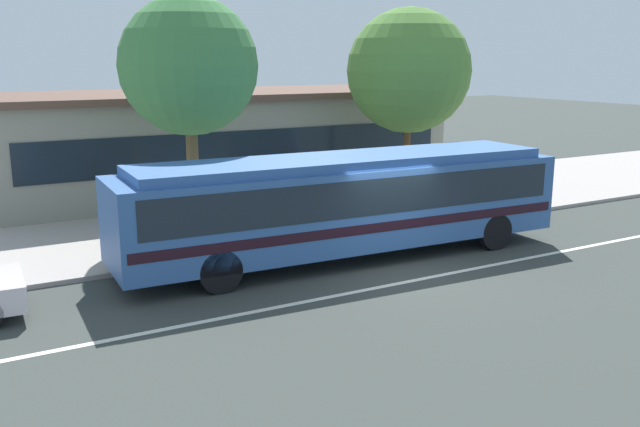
{
  "coord_description": "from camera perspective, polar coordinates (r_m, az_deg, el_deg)",
  "views": [
    {
      "loc": [
        -9.71,
        -13.09,
        5.12
      ],
      "look_at": [
        -1.36,
        1.54,
        1.3
      ],
      "focal_mm": 38.5,
      "sensor_mm": 36.0,
      "label": 1
    }
  ],
  "objects": [
    {
      "name": "ground_plane",
      "position": [
        17.08,
        6.57,
        -4.75
      ],
      "size": [
        120.0,
        120.0,
        0.0
      ],
      "primitive_type": "plane",
      "color": "#363C38"
    },
    {
      "name": "sidewalk_slab",
      "position": [
        22.84,
        -3.78,
        -0.04
      ],
      "size": [
        60.0,
        8.0,
        0.12
      ],
      "primitive_type": "cube",
      "color": "#A39A94",
      "rests_on": "ground_plane"
    },
    {
      "name": "lane_stripe_center",
      "position": [
        16.48,
        8.21,
        -5.45
      ],
      "size": [
        56.0,
        0.16,
        0.01
      ],
      "primitive_type": "cube",
      "color": "silver",
      "rests_on": "ground_plane"
    },
    {
      "name": "transit_bus",
      "position": [
        17.67,
        2.16,
        1.19
      ],
      "size": [
        12.02,
        3.08,
        2.69
      ],
      "color": "#305998",
      "rests_on": "ground_plane"
    },
    {
      "name": "pedestrian_waiting_near_sign",
      "position": [
        20.68,
        1.7,
        1.54
      ],
      "size": [
        0.48,
        0.48,
        1.66
      ],
      "color": "#796559",
      "rests_on": "sidewalk_slab"
    },
    {
      "name": "street_tree_near_stop",
      "position": [
        20.1,
        -10.86,
        11.91
      ],
      "size": [
        3.93,
        3.93,
        6.76
      ],
      "color": "brown",
      "rests_on": "sidewalk_slab"
    },
    {
      "name": "street_tree_mid_block",
      "position": [
        24.43,
        7.39,
        11.67
      ],
      "size": [
        4.3,
        4.3,
        6.73
      ],
      "color": "brown",
      "rests_on": "sidewalk_slab"
    },
    {
      "name": "station_building",
      "position": [
        27.49,
        -8.34,
        6.02
      ],
      "size": [
        17.62,
        6.93,
        3.87
      ],
      "color": "gray",
      "rests_on": "ground_plane"
    }
  ]
}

